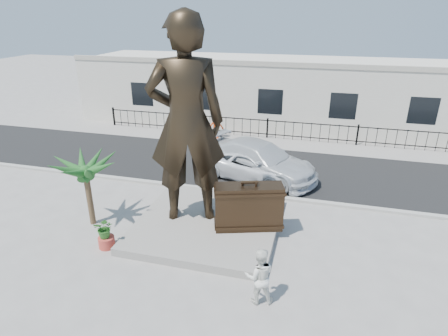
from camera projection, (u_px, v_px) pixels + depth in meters
The scene contains 16 objects.
ground at pixel (209, 251), 12.84m from camera, with size 100.00×100.00×0.00m, color #9E9991.
street at pixel (253, 165), 19.96m from camera, with size 40.00×7.00×0.01m, color black.
curb at pixel (238, 193), 16.82m from camera, with size 40.00×0.25×0.12m, color #A5A399.
far_sidewalk at pixel (265, 141), 23.51m from camera, with size 40.00×2.50×0.02m, color #9E9991.
plinth at pixel (208, 224), 14.24m from camera, with size 5.20×5.20×0.30m, color gray.
fence at pixel (267, 129), 23.99m from camera, with size 22.00×0.10×1.20m, color black.
building at pixel (277, 91), 27.10m from camera, with size 28.00×7.00×4.40m, color silver.
statue at pixel (186, 123), 13.08m from camera, with size 2.71×1.78×7.43m, color black.
suitcase at pixel (249, 207), 13.39m from camera, with size 2.40×0.76×1.69m, color black.
tourist at pixel (259, 276), 10.35m from camera, with size 0.84×0.65×1.72m, color white.
car_white at pixel (254, 166), 18.15m from camera, with size 2.22×4.82×1.34m, color white.
car_silver at pixel (260, 160), 18.32m from camera, with size 2.41×5.92×1.72m, color silver.
worker at pixel (216, 126), 23.79m from camera, with size 1.02×0.59×1.58m, color red.
palm_tree at pixel (93, 223), 14.56m from camera, with size 1.80×1.80×3.20m, color #1D501D, non-canonical shape.
planter at pixel (107, 242), 13.02m from camera, with size 0.56×0.56×0.40m, color #BE3E32.
shrub at pixel (105, 228), 12.80m from camera, with size 0.66×0.57×0.73m, color #296320.
Camera 1 is at (3.25, -10.20, 7.67)m, focal length 30.00 mm.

